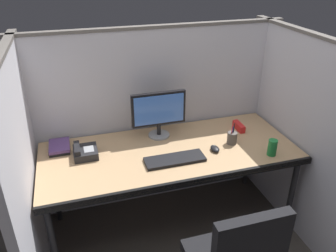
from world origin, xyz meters
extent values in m
plane|color=#423D38|center=(0.00, 0.00, 0.00)|extent=(8.00, 8.00, 0.00)
cube|color=silver|center=(0.00, 0.74, 0.78)|extent=(2.20, 0.05, 1.55)
cube|color=#605B56|center=(0.00, 0.74, 1.56)|extent=(2.21, 0.06, 0.02)
cube|color=silver|center=(-0.99, 0.20, 0.78)|extent=(0.05, 1.40, 1.55)
cube|color=silver|center=(0.99, 0.20, 0.78)|extent=(0.05, 1.40, 1.55)
cube|color=#605B56|center=(0.99, 0.20, 1.56)|extent=(0.06, 1.41, 0.02)
cube|color=tan|center=(0.00, 0.30, 0.72)|extent=(1.90, 0.80, 0.04)
cube|color=black|center=(0.00, -0.09, 0.72)|extent=(1.90, 0.02, 0.05)
cylinder|color=black|center=(-0.89, -0.04, 0.35)|extent=(0.04, 0.04, 0.70)
cylinder|color=black|center=(0.89, -0.04, 0.35)|extent=(0.04, 0.04, 0.70)
cylinder|color=black|center=(-0.89, 0.64, 0.35)|extent=(0.04, 0.04, 0.70)
cylinder|color=black|center=(0.89, 0.64, 0.35)|extent=(0.04, 0.04, 0.70)
cylinder|color=gray|center=(-0.02, 0.54, 0.75)|extent=(0.17, 0.17, 0.01)
cylinder|color=black|center=(-0.02, 0.54, 0.80)|extent=(0.03, 0.03, 0.09)
cube|color=black|center=(-0.02, 0.54, 0.98)|extent=(0.43, 0.03, 0.27)
cube|color=#3F72D8|center=(-0.02, 0.52, 0.98)|extent=(0.39, 0.01, 0.23)
cube|color=black|center=(-0.01, 0.15, 0.75)|extent=(0.43, 0.15, 0.02)
ellipsoid|color=black|center=(0.32, 0.20, 0.76)|extent=(0.06, 0.10, 0.03)
cylinder|color=#59595B|center=(0.32, 0.22, 0.77)|extent=(0.01, 0.01, 0.01)
cylinder|color=#4C4742|center=(0.49, 0.26, 0.79)|extent=(0.08, 0.08, 0.09)
cylinder|color=red|center=(0.48, 0.25, 0.83)|extent=(0.01, 0.01, 0.15)
cylinder|color=#263FB2|center=(0.49, 0.27, 0.82)|extent=(0.01, 0.01, 0.13)
cylinder|color=black|center=(0.50, 0.26, 0.83)|extent=(0.01, 0.01, 0.16)
cube|color=black|center=(-0.79, 0.55, 0.75)|extent=(0.15, 0.21, 0.02)
cube|color=#4C3366|center=(-0.79, 0.55, 0.77)|extent=(0.15, 0.21, 0.02)
cube|color=red|center=(0.65, 0.45, 0.77)|extent=(0.04, 0.15, 0.06)
cube|color=black|center=(-0.61, 0.40, 0.77)|extent=(0.17, 0.19, 0.06)
cube|color=black|center=(-0.66, 0.40, 0.81)|extent=(0.04, 0.17, 0.03)
cube|color=gray|center=(-0.58, 0.39, 0.80)|extent=(0.07, 0.09, 0.00)
cylinder|color=#197233|center=(0.69, 0.03, 0.80)|extent=(0.07, 0.07, 0.12)
camera|label=1|loc=(-0.64, -1.76, 2.06)|focal=36.01mm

